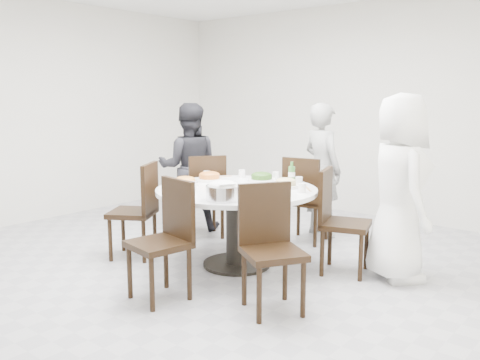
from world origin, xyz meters
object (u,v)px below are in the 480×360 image
Objects in this scene: dining_table at (237,227)px; beverage_bottle at (292,173)px; diner_left at (189,167)px; chair_nw at (204,196)px; diner_right at (399,188)px; chair_sw at (132,210)px; soup_bowl at (183,187)px; rice_bowl at (223,193)px; chair_s at (158,241)px; chair_se at (273,250)px; chair_n at (307,199)px; diner_middle at (322,170)px; chair_ne at (346,222)px.

beverage_bottle reaches higher than dining_table.
chair_nw is at bearing 117.36° from diner_left.
chair_sw is at bearing 70.46° from diner_right.
soup_bowl reaches higher than dining_table.
rice_bowl is at bearing -61.30° from dining_table.
chair_s is at bearing -112.67° from rice_bowl.
dining_table is at bearing 110.05° from diner_left.
chair_se is 0.58× the size of diner_right.
diner_right is (1.22, -0.46, 0.34)m from chair_n.
chair_n is 1.61m from soup_bowl.
diner_middle reaches higher than chair_sw.
diner_right is at bearing 62.72° from chair_s.
chair_nw is 1.61m from rice_bowl.
dining_table is 1.58× the size of chair_ne.
chair_n is at bearing 77.32° from soup_bowl.
beverage_bottle is at bearing 89.48° from rice_bowl.
rice_bowl is (0.22, 0.52, 0.34)m from chair_s.
chair_n and chair_nw have the same top height.
diner_middle is 1.57m from diner_left.
chair_sw is at bearing -142.12° from beverage_bottle.
dining_table is 1.58× the size of chair_se.
chair_ne is at bearing 131.90° from chair_n.
diner_left is (-2.18, 1.27, 0.28)m from chair_se.
chair_nw is at bearing 70.21° from chair_ne.
chair_sw and chair_se have the same top height.
dining_table is at bearing 102.15° from chair_s.
chair_n is 1.47m from diner_left.
diner_right reaches higher than diner_left.
chair_s reaches higher than soup_bowl.
chair_ne is 0.63× the size of diner_left.
dining_table is at bearing 71.08° from diner_right.
chair_sw is 1.15m from chair_s.
soup_bowl is (-0.28, -0.42, 0.41)m from dining_table.
chair_n is at bearing 86.57° from dining_table.
chair_sw is 1.28m from rice_bowl.
chair_n is 0.63× the size of diner_left.
beverage_bottle reaches higher than soup_bowl.
chair_n is 1.91m from chair_se.
rice_bowl is (-0.61, 0.13, 0.34)m from chair_se.
diner_left is (-2.19, 0.18, 0.28)m from chair_ne.
diner_right is at bearing 48.12° from rice_bowl.
diner_middle is at bearing 120.16° from chair_sw.
chair_n is at bearing 151.47° from chair_nw.
diner_left reaches higher than chair_n.
chair_sw reaches higher than rice_bowl.
beverage_bottle is at bearing 90.91° from chair_s.
chair_n is 2.13m from chair_s.
chair_s is 3.86× the size of soup_bowl.
chair_se reaches higher than rice_bowl.
diner_right is 1.90m from soup_bowl.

